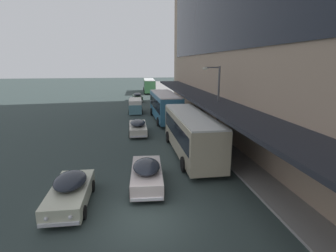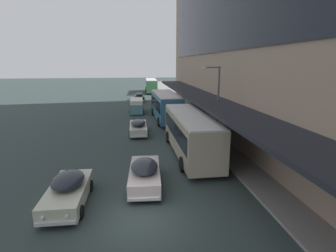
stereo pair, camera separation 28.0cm
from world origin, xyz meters
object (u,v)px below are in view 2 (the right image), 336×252
sedan_trailing_mid (68,190)px  vw_van (137,105)px  transit_bus_kerbside_rear (166,105)px  sedan_oncoming_front (138,127)px  sedan_far_back (139,97)px  pedestrian_at_kerb (229,142)px  sedan_second_mid (145,173)px  transit_bus_kerbside_far (151,85)px  transit_bus_kerbside_front (190,132)px  street_lamp (216,100)px

sedan_trailing_mid → vw_van: (3.79, 24.76, 0.34)m
transit_bus_kerbside_rear → sedan_oncoming_front: bearing=-120.4°
sedan_far_back → pedestrian_at_kerb: 31.41m
sedan_second_mid → pedestrian_at_kerb: (6.44, 3.97, 0.40)m
sedan_oncoming_front → transit_bus_kerbside_far: bearing=84.1°
transit_bus_kerbside_front → sedan_second_mid: transit_bus_kerbside_front is taller
transit_bus_kerbside_far → sedan_second_mid: 50.02m
transit_bus_kerbside_rear → pedestrian_at_kerb: bearing=-77.5°
transit_bus_kerbside_front → sedan_far_back: size_ratio=2.09×
sedan_far_back → sedan_trailing_mid: bearing=-97.0°
transit_bus_kerbside_front → sedan_oncoming_front: (-3.83, 6.75, -1.12)m
vw_van → sedan_far_back: bearing=86.8°
transit_bus_kerbside_far → pedestrian_at_kerb: 45.97m
transit_bus_kerbside_rear → sedan_trailing_mid: size_ratio=2.19×
transit_bus_kerbside_front → sedan_second_mid: (-3.70, -4.90, -1.06)m
transit_bus_kerbside_far → sedan_far_back: size_ratio=2.35×
transit_bus_kerbside_far → sedan_second_mid: size_ratio=2.44×
transit_bus_kerbside_rear → sedan_oncoming_front: transit_bus_kerbside_rear is taller
pedestrian_at_kerb → sedan_far_back: bearing=100.8°
transit_bus_kerbside_far → sedan_oncoming_front: (-3.96, -38.21, -1.08)m
street_lamp → pedestrian_at_kerb: bearing=-87.1°
sedan_far_back → vw_van: size_ratio=1.05×
street_lamp → sedan_oncoming_front: bearing=143.8°
sedan_trailing_mid → transit_bus_kerbside_front: bearing=40.1°
sedan_oncoming_front → pedestrian_at_kerb: pedestrian_at_kerb is taller
transit_bus_kerbside_front → sedan_trailing_mid: size_ratio=2.25×
sedan_trailing_mid → vw_van: bearing=81.3°
transit_bus_kerbside_far → sedan_oncoming_front: bearing=-95.9°
sedan_second_mid → sedan_trailing_mid: bearing=-159.0°
transit_bus_kerbside_far → sedan_trailing_mid: size_ratio=2.53×
transit_bus_kerbside_far → sedan_second_mid: transit_bus_kerbside_far is taller
street_lamp → sedan_second_mid: bearing=-132.2°
transit_bus_kerbside_far → sedan_far_back: transit_bus_kerbside_far is taller
transit_bus_kerbside_rear → transit_bus_kerbside_far: transit_bus_kerbside_rear is taller
sedan_trailing_mid → street_lamp: bearing=39.6°
transit_bus_kerbside_rear → transit_bus_kerbside_far: bearing=89.3°
sedan_far_back → transit_bus_kerbside_front: bearing=-84.0°
vw_van → pedestrian_at_kerb: size_ratio=2.48×
sedan_second_mid → street_lamp: (6.29, 6.94, 3.19)m
sedan_trailing_mid → street_lamp: (10.17, 8.43, 3.22)m
transit_bus_kerbside_front → sedan_far_back: (-3.14, 29.92, -1.06)m
transit_bus_kerbside_front → pedestrian_at_kerb: 2.97m
transit_bus_kerbside_front → sedan_far_back: 30.10m
transit_bus_kerbside_far → street_lamp: bearing=-86.7°
transit_bus_kerbside_far → sedan_far_back: (-3.27, -15.04, -1.02)m
transit_bus_kerbside_far → street_lamp: 43.04m
transit_bus_kerbside_rear → vw_van: size_ratio=2.15×
sedan_trailing_mid → pedestrian_at_kerb: pedestrian_at_kerb is taller
sedan_trailing_mid → street_lamp: size_ratio=0.69×
sedan_second_mid → street_lamp: 9.90m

